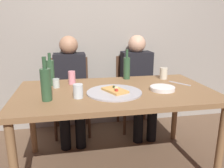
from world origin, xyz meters
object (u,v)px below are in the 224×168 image
Objects in this scene: beer_bottle at (46,84)px; tumbler_far at (78,91)px; short_glass at (56,83)px; guest_in_beanie at (138,80)px; table_knife at (180,83)px; plate_stack at (162,88)px; guest_in_sweater at (71,83)px; soda_can at (72,78)px; water_bottle at (50,72)px; chair_right at (134,87)px; chair_left at (71,90)px; dining_table at (115,98)px; tumbler_near at (164,73)px; wine_bottle at (127,68)px; pizza_tray at (114,92)px; wine_glass at (45,88)px; pizza_slice_last at (115,90)px.

beer_bottle is 0.24m from tumbler_far.
short_glass is 0.07× the size of guest_in_beanie.
beer_bottle is at bearing 68.15° from table_knife.
guest_in_sweater is (-0.77, 0.78, -0.13)m from plate_stack.
tumbler_far is at bearing 3.69° from beer_bottle.
water_bottle is at bearing -177.25° from soda_can.
guest_in_sweater and guest_in_beanie have the same top height.
tumbler_far is 0.12× the size of chair_right.
plate_stack is 0.24× the size of chair_left.
tumbler_near is at bearing 27.77° from dining_table.
tumbler_far reaches higher than table_knife.
wine_bottle is at bearing 35.61° from beer_bottle.
wine_bottle is at bearing 24.05° from table_knife.
pizza_tray is at bearing -33.36° from water_bottle.
guest_in_sweater is at bearing 134.57° from plate_stack.
soda_can is (-0.55, -0.09, -0.06)m from wine_bottle.
pizza_tray is (-0.02, -0.08, 0.08)m from dining_table.
tumbler_near is at bearing 108.56° from guest_in_beanie.
short_glass is at bearing 164.37° from plate_stack.
soda_can is 0.14× the size of chair_left.
tumbler_far is 0.37m from short_glass.
wine_bottle is 0.75m from water_bottle.
wine_glass is 0.07× the size of guest_in_beanie.
beer_bottle reaches higher than dining_table.
tumbler_near is (1.12, 0.46, -0.07)m from beer_bottle.
pizza_slice_last is 0.78× the size of beer_bottle.
pizza_tray is at bearing -147.46° from tumbler_near.
guest_in_beanie reaches higher than plate_stack.
short_glass is 1.15m from table_knife.
beer_bottle reaches higher than water_bottle.
dining_table is 3.68× the size of pizza_tray.
water_bottle is at bearing 146.64° from pizza_tray.
guest_in_sweater is at bearing 78.62° from beer_bottle.
dining_table is 7.60× the size of table_knife.
plate_stack is at bearing 129.55° from chair_left.
water_bottle reaches higher than tumbler_far.
pizza_slice_last is 0.68m from table_knife.
soda_can is at bearing 66.45° from beer_bottle.
soda_can is (-0.92, -0.02, 0.00)m from tumbler_near.
chair_right reaches higher than dining_table.
table_knife is (0.24, 0.17, -0.01)m from plate_stack.
wine_bottle is at bearing 23.82° from wine_glass.
plate_stack reaches higher than pizza_tray.
water_bottle is (0.00, 0.43, -0.01)m from beer_bottle.
chair_right is (0.75, 1.01, -0.29)m from tumbler_far.
soda_can reaches higher than short_glass.
soda_can is 0.10× the size of guest_in_beanie.
plate_stack is at bearing 5.27° from beer_bottle.
soda_can is at bearing 155.07° from plate_stack.
beer_bottle is 1.10× the size of water_bottle.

